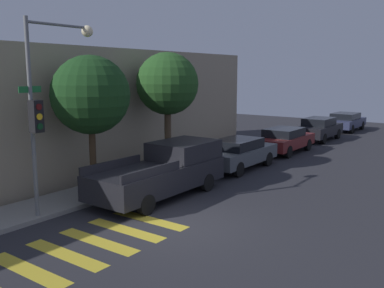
# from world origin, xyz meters

# --- Properties ---
(ground_plane) EXTENTS (60.00, 60.00, 0.00)m
(ground_plane) POSITION_xyz_m (0.00, 0.00, 0.00)
(ground_plane) COLOR #28282D
(sidewalk) EXTENTS (26.00, 1.92, 0.14)m
(sidewalk) POSITION_xyz_m (0.00, 4.16, 0.07)
(sidewalk) COLOR gray
(sidewalk) RESTS_ON ground
(building_row) EXTENTS (26.00, 6.00, 5.24)m
(building_row) POSITION_xyz_m (0.00, 8.52, 2.62)
(building_row) COLOR gray
(building_row) RESTS_ON ground
(crosswalk) EXTENTS (6.42, 2.60, 0.00)m
(crosswalk) POSITION_xyz_m (-3.07, 0.80, 0.00)
(crosswalk) COLOR gold
(crosswalk) RESTS_ON ground
(traffic_light_pole) EXTENTS (2.65, 0.56, 5.77)m
(traffic_light_pole) POSITION_xyz_m (-1.50, 3.37, 3.67)
(traffic_light_pole) COLOR slate
(traffic_light_pole) RESTS_ON ground
(pickup_truck) EXTENTS (5.29, 2.02, 1.77)m
(pickup_truck) POSITION_xyz_m (2.18, 2.10, 0.89)
(pickup_truck) COLOR black
(pickup_truck) RESTS_ON ground
(sedan_near_corner) EXTENTS (4.34, 1.77, 1.36)m
(sedan_near_corner) POSITION_xyz_m (7.31, 2.10, 0.73)
(sedan_near_corner) COLOR #4C5156
(sedan_near_corner) RESTS_ON ground
(sedan_middle) EXTENTS (4.27, 1.82, 1.32)m
(sedan_middle) POSITION_xyz_m (12.23, 2.10, 0.71)
(sedan_middle) COLOR maroon
(sedan_middle) RESTS_ON ground
(sedan_far_end) EXTENTS (4.33, 1.74, 1.44)m
(sedan_far_end) POSITION_xyz_m (17.55, 2.10, 0.76)
(sedan_far_end) COLOR black
(sedan_far_end) RESTS_ON ground
(sedan_tail_of_row) EXTENTS (4.40, 1.88, 1.32)m
(sedan_tail_of_row) POSITION_xyz_m (23.15, 2.10, 0.71)
(sedan_tail_of_row) COLOR #2D3351
(sedan_tail_of_row) RESTS_ON ground
(tree_near_corner) EXTENTS (2.67, 2.67, 4.85)m
(tree_near_corner) POSITION_xyz_m (0.64, 4.02, 3.50)
(tree_near_corner) COLOR #42301E
(tree_near_corner) RESTS_ON ground
(tree_midblock) EXTENTS (2.57, 2.57, 5.09)m
(tree_midblock) POSITION_xyz_m (4.73, 4.02, 3.78)
(tree_midblock) COLOR brown
(tree_midblock) RESTS_ON ground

